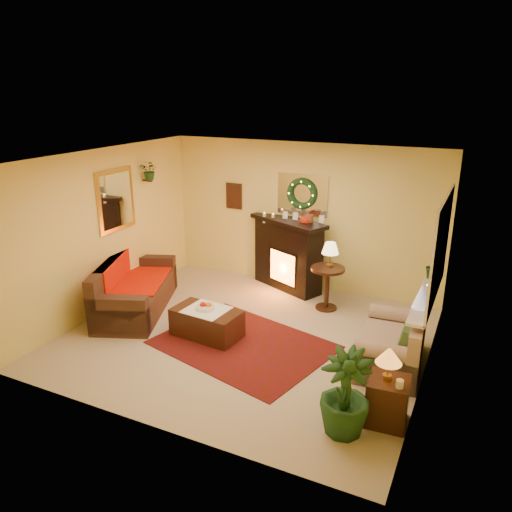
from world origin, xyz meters
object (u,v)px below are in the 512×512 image
at_px(side_table_round, 327,290).
at_px(end_table_square, 387,400).
at_px(sofa, 136,285).
at_px(loveseat, 392,336).
at_px(fireplace, 288,259).
at_px(coffee_table, 207,323).

height_order(side_table_round, end_table_square, side_table_round).
height_order(sofa, end_table_square, sofa).
distance_m(sofa, loveseat, 4.10).
relative_size(loveseat, side_table_round, 1.86).
distance_m(fireplace, loveseat, 2.93).
distance_m(sofa, coffee_table, 1.56).
bearing_deg(fireplace, sofa, -109.59).
xyz_separation_m(side_table_round, end_table_square, (1.50, -2.54, -0.05)).
xyz_separation_m(fireplace, loveseat, (2.23, -1.89, -0.13)).
xyz_separation_m(sofa, side_table_round, (2.80, 1.38, -0.11)).
xyz_separation_m(end_table_square, coffee_table, (-2.79, 0.86, -0.06)).
xyz_separation_m(sofa, coffee_table, (1.51, -0.30, -0.22)).
height_order(fireplace, end_table_square, fireplace).
relative_size(sofa, loveseat, 1.51).
distance_m(sofa, end_table_square, 4.46).
height_order(end_table_square, coffee_table, end_table_square).
relative_size(sofa, side_table_round, 2.80).
bearing_deg(side_table_round, loveseat, -45.07).
distance_m(side_table_round, end_table_square, 2.95).
bearing_deg(coffee_table, loveseat, 12.96).
bearing_deg(fireplace, end_table_square, -27.90).
relative_size(sofa, coffee_table, 2.03).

